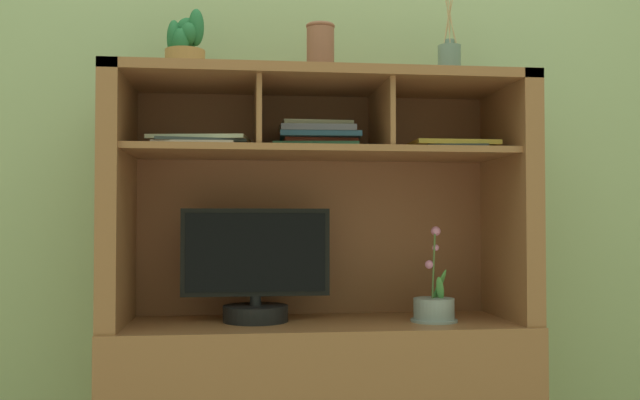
{
  "coord_description": "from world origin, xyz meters",
  "views": [
    {
      "loc": [
        -0.26,
        -2.22,
        0.87
      ],
      "look_at": [
        0.0,
        0.0,
        0.94
      ],
      "focal_mm": 39.4,
      "sensor_mm": 36.0,
      "label": 1
    }
  ],
  "objects_px": {
    "media_console": "(320,358)",
    "diffuser_bottle": "(450,61)",
    "tv_monitor": "(256,273)",
    "magazine_stack_left": "(317,138)",
    "magazine_stack_centre": "(449,147)",
    "potted_orchid": "(434,308)",
    "ceramic_vase": "(320,50)",
    "magazine_stack_right": "(198,143)",
    "potted_succulent": "(184,47)"
  },
  "relations": [
    {
      "from": "potted_orchid",
      "to": "ceramic_vase",
      "type": "distance_m",
      "value": 0.9
    },
    {
      "from": "media_console",
      "to": "potted_succulent",
      "type": "relative_size",
      "value": 6.34
    },
    {
      "from": "potted_orchid",
      "to": "tv_monitor",
      "type": "bearing_deg",
      "value": 173.41
    },
    {
      "from": "tv_monitor",
      "to": "potted_orchid",
      "type": "xyz_separation_m",
      "value": [
        0.56,
        -0.07,
        -0.11
      ]
    },
    {
      "from": "media_console",
      "to": "diffuser_bottle",
      "type": "relative_size",
      "value": 4.24
    },
    {
      "from": "media_console",
      "to": "ceramic_vase",
      "type": "xyz_separation_m",
      "value": [
        0.0,
        -0.02,
        0.98
      ]
    },
    {
      "from": "diffuser_bottle",
      "to": "ceramic_vase",
      "type": "bearing_deg",
      "value": -179.16
    },
    {
      "from": "media_console",
      "to": "magazine_stack_centre",
      "type": "relative_size",
      "value": 4.45
    },
    {
      "from": "magazine_stack_left",
      "to": "magazine_stack_centre",
      "type": "height_order",
      "value": "magazine_stack_left"
    },
    {
      "from": "media_console",
      "to": "ceramic_vase",
      "type": "bearing_deg",
      "value": -90.0
    },
    {
      "from": "magazine_stack_left",
      "to": "diffuser_bottle",
      "type": "height_order",
      "value": "diffuser_bottle"
    },
    {
      "from": "media_console",
      "to": "diffuser_bottle",
      "type": "xyz_separation_m",
      "value": [
        0.43,
        -0.01,
        0.96
      ]
    },
    {
      "from": "potted_succulent",
      "to": "tv_monitor",
      "type": "bearing_deg",
      "value": 0.2
    },
    {
      "from": "tv_monitor",
      "to": "magazine_stack_left",
      "type": "height_order",
      "value": "magazine_stack_left"
    },
    {
      "from": "potted_orchid",
      "to": "media_console",
      "type": "bearing_deg",
      "value": 171.24
    },
    {
      "from": "tv_monitor",
      "to": "magazine_stack_right",
      "type": "relative_size",
      "value": 1.45
    },
    {
      "from": "tv_monitor",
      "to": "magazine_stack_centre",
      "type": "bearing_deg",
      "value": -0.25
    },
    {
      "from": "media_console",
      "to": "magazine_stack_left",
      "type": "height_order",
      "value": "media_console"
    },
    {
      "from": "potted_succulent",
      "to": "potted_orchid",
      "type": "bearing_deg",
      "value": -4.64
    },
    {
      "from": "magazine_stack_centre",
      "to": "ceramic_vase",
      "type": "height_order",
      "value": "ceramic_vase"
    },
    {
      "from": "potted_orchid",
      "to": "diffuser_bottle",
      "type": "xyz_separation_m",
      "value": [
        0.07,
        0.04,
        0.8
      ]
    },
    {
      "from": "tv_monitor",
      "to": "ceramic_vase",
      "type": "bearing_deg",
      "value": -7.54
    },
    {
      "from": "magazine_stack_centre",
      "to": "diffuser_bottle",
      "type": "distance_m",
      "value": 0.28
    },
    {
      "from": "magazine_stack_centre",
      "to": "diffuser_bottle",
      "type": "xyz_separation_m",
      "value": [
        -0.0,
        -0.02,
        0.28
      ]
    },
    {
      "from": "potted_orchid",
      "to": "magazine_stack_right",
      "type": "distance_m",
      "value": 0.91
    },
    {
      "from": "potted_orchid",
      "to": "magazine_stack_left",
      "type": "bearing_deg",
      "value": 167.21
    },
    {
      "from": "magazine_stack_centre",
      "to": "magazine_stack_right",
      "type": "bearing_deg",
      "value": -178.46
    },
    {
      "from": "media_console",
      "to": "tv_monitor",
      "type": "distance_m",
      "value": 0.34
    },
    {
      "from": "media_console",
      "to": "tv_monitor",
      "type": "relative_size",
      "value": 2.83
    },
    {
      "from": "magazine_stack_left",
      "to": "diffuser_bottle",
      "type": "distance_m",
      "value": 0.5
    },
    {
      "from": "potted_succulent",
      "to": "ceramic_vase",
      "type": "relative_size",
      "value": 1.26
    },
    {
      "from": "magazine_stack_centre",
      "to": "potted_orchid",
      "type": "bearing_deg",
      "value": -139.21
    },
    {
      "from": "magazine_stack_left",
      "to": "media_console",
      "type": "bearing_deg",
      "value": -79.29
    },
    {
      "from": "ceramic_vase",
      "to": "magazine_stack_right",
      "type": "bearing_deg",
      "value": 179.67
    },
    {
      "from": "tv_monitor",
      "to": "media_console",
      "type": "bearing_deg",
      "value": -2.73
    },
    {
      "from": "media_console",
      "to": "magazine_stack_left",
      "type": "bearing_deg",
      "value": 100.71
    },
    {
      "from": "magazine_stack_centre",
      "to": "ceramic_vase",
      "type": "bearing_deg",
      "value": -176.78
    },
    {
      "from": "magazine_stack_right",
      "to": "ceramic_vase",
      "type": "relative_size",
      "value": 1.94
    },
    {
      "from": "magazine_stack_centre",
      "to": "potted_succulent",
      "type": "height_order",
      "value": "potted_succulent"
    },
    {
      "from": "potted_orchid",
      "to": "potted_succulent",
      "type": "bearing_deg",
      "value": 175.36
    },
    {
      "from": "tv_monitor",
      "to": "magazine_stack_centre",
      "type": "xyz_separation_m",
      "value": [
        0.64,
        -0.0,
        0.41
      ]
    },
    {
      "from": "potted_orchid",
      "to": "magazine_stack_left",
      "type": "xyz_separation_m",
      "value": [
        -0.36,
        0.08,
        0.55
      ]
    },
    {
      "from": "magazine_stack_right",
      "to": "ceramic_vase",
      "type": "height_order",
      "value": "ceramic_vase"
    },
    {
      "from": "tv_monitor",
      "to": "potted_orchid",
      "type": "bearing_deg",
      "value": -6.59
    },
    {
      "from": "tv_monitor",
      "to": "magazine_stack_left",
      "type": "relative_size",
      "value": 1.62
    },
    {
      "from": "magazine_stack_left",
      "to": "magazine_stack_centre",
      "type": "distance_m",
      "value": 0.44
    },
    {
      "from": "media_console",
      "to": "ceramic_vase",
      "type": "height_order",
      "value": "ceramic_vase"
    },
    {
      "from": "potted_orchid",
      "to": "potted_succulent",
      "type": "relative_size",
      "value": 1.44
    },
    {
      "from": "media_console",
      "to": "diffuser_bottle",
      "type": "height_order",
      "value": "diffuser_bottle"
    },
    {
      "from": "media_console",
      "to": "diffuser_bottle",
      "type": "distance_m",
      "value": 1.05
    }
  ]
}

